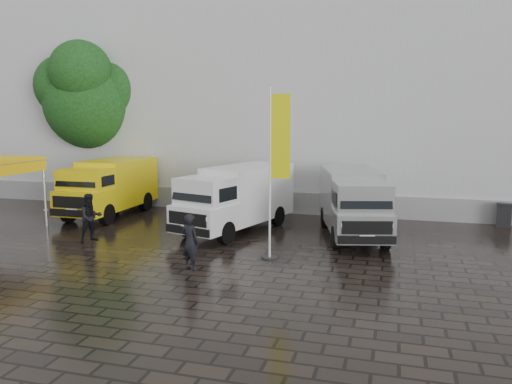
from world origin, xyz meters
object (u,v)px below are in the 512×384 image
person_front (190,242)px  flagpole (276,164)px  van_white (236,199)px  van_silver (353,204)px  van_yellow (109,188)px  person_tent (91,217)px  wheelie_bin (504,215)px

person_front → flagpole: bearing=-120.6°
van_white → person_front: size_ratio=3.47×
flagpole → person_front: 3.52m
van_silver → flagpole: flagpole is taller
van_yellow → van_silver: size_ratio=0.96×
van_white → person_tent: (-4.56, -2.90, -0.40)m
van_silver → van_yellow: bearing=160.4°
van_white → van_silver: size_ratio=1.02×
van_white → flagpole: flagpole is taller
van_white → flagpole: 4.49m
van_yellow → wheelie_bin: bearing=8.0°
van_white → flagpole: bearing=-37.7°
van_yellow → van_white: van_white is taller
van_silver → person_front: (-4.17, -5.50, -0.39)m
van_silver → flagpole: size_ratio=1.06×
van_silver → wheelie_bin: bearing=16.3°
van_silver → flagpole: 4.60m
flagpole → van_white: bearing=125.4°
person_tent → van_yellow: bearing=59.1°
flagpole → person_tent: size_ratio=3.11×
person_front → van_white: bearing=-67.6°
wheelie_bin → person_front: (-10.01, -8.95, 0.35)m
flagpole → wheelie_bin: bearing=42.2°
van_yellow → flagpole: flagpole is taller
van_silver → wheelie_bin: size_ratio=5.88×
van_silver → wheelie_bin: (5.84, 3.45, -0.74)m
van_yellow → van_white: (6.46, -1.36, 0.00)m
flagpole → wheelie_bin: (7.89, 7.17, -2.52)m
van_silver → wheelie_bin: van_silver is taller
van_white → person_front: bearing=-70.1°
van_yellow → person_tent: size_ratio=3.16×
person_front → person_tent: 5.34m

